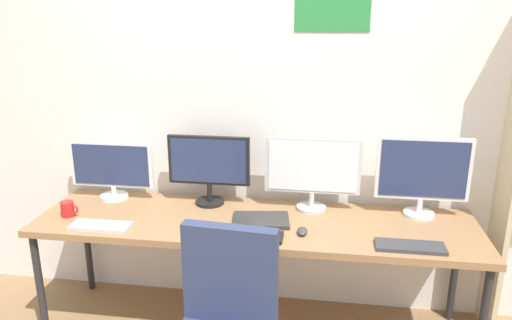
{
  "coord_description": "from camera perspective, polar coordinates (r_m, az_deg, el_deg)",
  "views": [
    {
      "loc": [
        0.39,
        -1.97,
        1.91
      ],
      "look_at": [
        0.0,
        0.65,
        1.09
      ],
      "focal_mm": 34.12,
      "sensor_mm": 36.0,
      "label": 1
    }
  ],
  "objects": [
    {
      "name": "coffee_mug",
      "position": [
        3.09,
        -21.18,
        -5.38
      ],
      "size": [
        0.11,
        0.08,
        0.09
      ],
      "color": "red",
      "rests_on": "desk"
    },
    {
      "name": "monitor_far_left",
      "position": [
        3.23,
        -16.54,
        -0.93
      ],
      "size": [
        0.54,
        0.18,
        0.37
      ],
      "color": "silver",
      "rests_on": "desk"
    },
    {
      "name": "monitor_center_left",
      "position": [
        3.01,
        -5.55,
        -0.63
      ],
      "size": [
        0.51,
        0.18,
        0.44
      ],
      "color": "black",
      "rests_on": "desk"
    },
    {
      "name": "monitor_far_right",
      "position": [
        2.97,
        18.98,
        -1.45
      ],
      "size": [
        0.53,
        0.18,
        0.48
      ],
      "color": "silver",
      "rests_on": "desk"
    },
    {
      "name": "wall_back",
      "position": [
        3.07,
        1.02,
        5.78
      ],
      "size": [
        4.95,
        0.11,
        2.6
      ],
      "color": "silver",
      "rests_on": "ground_plane"
    },
    {
      "name": "keyboard_left",
      "position": [
        2.88,
        -17.77,
        -7.39
      ],
      "size": [
        0.33,
        0.13,
        0.02
      ],
      "primitive_type": "cube",
      "color": "silver",
      "rests_on": "desk"
    },
    {
      "name": "monitor_center_right",
      "position": [
        2.93,
        6.64,
        -1.19
      ],
      "size": [
        0.57,
        0.18,
        0.44
      ],
      "color": "silver",
      "rests_on": "desk"
    },
    {
      "name": "desk",
      "position": [
        2.86,
        -0.15,
        -7.9
      ],
      "size": [
        2.55,
        0.68,
        0.74
      ],
      "color": "#936D47",
      "rests_on": "ground_plane"
    },
    {
      "name": "computer_mouse",
      "position": [
        2.68,
        5.46,
        -8.31
      ],
      "size": [
        0.06,
        0.1,
        0.03
      ],
      "primitive_type": "ellipsoid",
      "color": "#38383D",
      "rests_on": "desk"
    },
    {
      "name": "keyboard_center",
      "position": [
        2.63,
        -0.9,
        -8.88
      ],
      "size": [
        0.37,
        0.13,
        0.02
      ],
      "primitive_type": "cube",
      "color": "black",
      "rests_on": "desk"
    },
    {
      "name": "keyboard_right",
      "position": [
        2.64,
        17.63,
        -9.64
      ],
      "size": [
        0.35,
        0.13,
        0.02
      ],
      "primitive_type": "cube",
      "color": "#38383D",
      "rests_on": "desk"
    },
    {
      "name": "laptop_closed",
      "position": [
        2.81,
        0.58,
        -7.07
      ],
      "size": [
        0.35,
        0.26,
        0.02
      ],
      "primitive_type": "cube",
      "rotation": [
        0.0,
        0.0,
        0.15
      ],
      "color": "#2D2D2D",
      "rests_on": "desk"
    }
  ]
}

